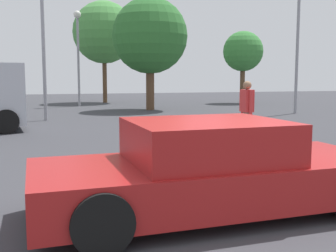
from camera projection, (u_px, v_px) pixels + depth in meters
ground_plane at (232, 218)px, 5.12m from camera, size 80.00×80.00×0.00m
sedan_foreground at (212, 170)px, 5.28m from camera, size 4.59×1.97×1.20m
pedestrian at (247, 106)px, 10.91m from camera, size 0.26×0.57×1.64m
light_post_near at (78, 41)px, 24.45m from camera, size 0.44×0.44×5.64m
light_post_mid at (43, 24)px, 16.25m from camera, size 0.44×0.44×5.55m
light_post_far at (299, 4)px, 19.36m from camera, size 0.44×0.44×7.82m
tree_back_left at (243, 52)px, 27.61m from camera, size 2.68×2.68×4.81m
tree_back_center at (150, 36)px, 21.66m from camera, size 3.98×3.98×5.90m
tree_back_right at (104, 33)px, 27.97m from camera, size 4.20×4.20×6.87m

